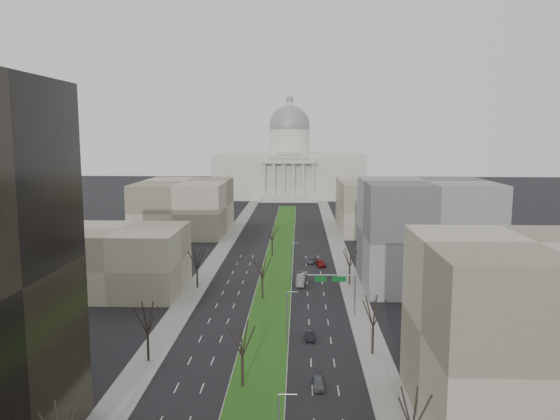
% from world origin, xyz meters
% --- Properties ---
extents(ground, '(600.00, 600.00, 0.00)m').
position_xyz_m(ground, '(0.00, 120.00, 0.00)').
color(ground, black).
rests_on(ground, ground).
extents(median, '(8.00, 222.03, 0.20)m').
position_xyz_m(median, '(0.00, 118.99, 0.10)').
color(median, '#999993').
rests_on(median, ground).
extents(sidewalk_left, '(5.00, 330.00, 0.15)m').
position_xyz_m(sidewalk_left, '(-17.50, 95.00, 0.07)').
color(sidewalk_left, gray).
rests_on(sidewalk_left, ground).
extents(sidewalk_right, '(5.00, 330.00, 0.15)m').
position_xyz_m(sidewalk_right, '(17.50, 95.00, 0.07)').
color(sidewalk_right, gray).
rests_on(sidewalk_right, ground).
extents(capitol, '(80.00, 46.00, 55.00)m').
position_xyz_m(capitol, '(0.00, 269.59, 16.31)').
color(capitol, beige).
rests_on(capitol, ground).
extents(building_beige_left, '(26.00, 22.00, 14.00)m').
position_xyz_m(building_beige_left, '(-33.00, 85.00, 7.00)').
color(building_beige_left, gray).
rests_on(building_beige_left, ground).
extents(building_tan_right, '(26.00, 24.00, 22.00)m').
position_xyz_m(building_tan_right, '(33.00, 32.00, 11.00)').
color(building_tan_right, gray).
rests_on(building_tan_right, ground).
extents(building_grey_right, '(28.00, 26.00, 24.00)m').
position_xyz_m(building_grey_right, '(34.00, 92.00, 12.00)').
color(building_grey_right, slate).
rests_on(building_grey_right, ground).
extents(building_far_left, '(30.00, 40.00, 18.00)m').
position_xyz_m(building_far_left, '(-35.00, 160.00, 9.00)').
color(building_far_left, gray).
rests_on(building_far_left, ground).
extents(building_far_right, '(30.00, 40.00, 18.00)m').
position_xyz_m(building_far_right, '(35.00, 165.00, 9.00)').
color(building_far_right, gray).
rests_on(building_far_right, ground).
extents(tree_left_mid, '(5.40, 5.40, 9.72)m').
position_xyz_m(tree_left_mid, '(-17.20, 48.00, 7.00)').
color(tree_left_mid, black).
rests_on(tree_left_mid, ground).
extents(tree_left_far, '(5.28, 5.28, 9.50)m').
position_xyz_m(tree_left_far, '(-17.20, 88.00, 6.84)').
color(tree_left_far, black).
rests_on(tree_left_far, ground).
extents(tree_right_near, '(5.16, 5.16, 9.29)m').
position_xyz_m(tree_right_near, '(17.20, 22.00, 6.69)').
color(tree_right_near, black).
rests_on(tree_right_near, ground).
extents(tree_right_mid, '(5.52, 5.52, 9.94)m').
position_xyz_m(tree_right_mid, '(17.20, 52.00, 7.16)').
color(tree_right_mid, black).
rests_on(tree_right_mid, ground).
extents(tree_right_far, '(5.04, 5.04, 9.07)m').
position_xyz_m(tree_right_far, '(17.20, 92.00, 6.53)').
color(tree_right_far, black).
rests_on(tree_right_far, ground).
extents(tree_median_a, '(5.40, 5.40, 9.72)m').
position_xyz_m(tree_median_a, '(-2.00, 40.00, 7.00)').
color(tree_median_a, black).
rests_on(tree_median_a, ground).
extents(tree_median_b, '(5.40, 5.40, 9.72)m').
position_xyz_m(tree_median_b, '(-2.00, 80.00, 7.00)').
color(tree_median_b, black).
rests_on(tree_median_b, ground).
extents(tree_median_c, '(5.40, 5.40, 9.72)m').
position_xyz_m(tree_median_c, '(-2.00, 120.00, 7.00)').
color(tree_median_c, black).
rests_on(tree_median_c, ground).
extents(streetlamp_median_b, '(1.90, 0.20, 9.16)m').
position_xyz_m(streetlamp_median_b, '(3.76, 55.00, 4.81)').
color(streetlamp_median_b, gray).
rests_on(streetlamp_median_b, ground).
extents(streetlamp_median_c, '(1.90, 0.20, 9.16)m').
position_xyz_m(streetlamp_median_c, '(3.76, 95.00, 4.81)').
color(streetlamp_median_c, gray).
rests_on(streetlamp_median_c, ground).
extents(mast_arm_signs, '(9.12, 0.24, 8.09)m').
position_xyz_m(mast_arm_signs, '(13.49, 70.03, 6.11)').
color(mast_arm_signs, gray).
rests_on(mast_arm_signs, ground).
extents(car_grey_near, '(1.72, 4.14, 1.40)m').
position_xyz_m(car_grey_near, '(8.32, 40.30, 0.70)').
color(car_grey_near, '#505458').
rests_on(car_grey_near, ground).
extents(car_black, '(1.54, 4.07, 1.32)m').
position_xyz_m(car_black, '(7.50, 57.89, 0.66)').
color(car_black, black).
rests_on(car_black, ground).
extents(car_red, '(2.74, 5.46, 1.52)m').
position_xyz_m(car_red, '(11.28, 109.67, 0.76)').
color(car_red, maroon).
rests_on(car_red, ground).
extents(car_grey_far, '(3.01, 5.15, 1.35)m').
position_xyz_m(car_grey_far, '(8.87, 113.29, 0.67)').
color(car_grey_far, '#4E5056').
rests_on(car_grey_far, ground).
extents(box_van, '(2.37, 8.22, 2.26)m').
position_xyz_m(box_van, '(6.05, 92.54, 1.13)').
color(box_van, silver).
rests_on(box_van, ground).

